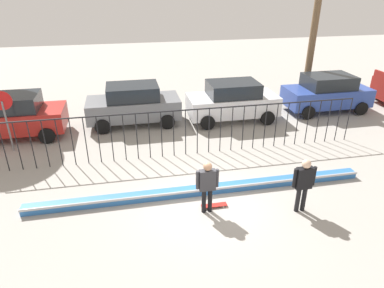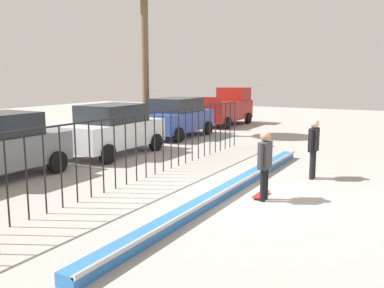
{
  "view_description": "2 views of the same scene",
  "coord_description": "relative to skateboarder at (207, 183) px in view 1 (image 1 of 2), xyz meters",
  "views": [
    {
      "loc": [
        -2.17,
        -8.46,
        6.35
      ],
      "look_at": [
        -0.01,
        2.24,
        1.06
      ],
      "focal_mm": 32.29,
      "sensor_mm": 36.0,
      "label": 1
    },
    {
      "loc": [
        -9.41,
        -3.43,
        2.93
      ],
      "look_at": [
        0.26,
        1.88,
        1.15
      ],
      "focal_mm": 39.38,
      "sensor_mm": 36.0,
      "label": 2
    }
  ],
  "objects": [
    {
      "name": "camera_operator",
      "position": [
        2.75,
        -0.51,
        0.03
      ],
      "size": [
        0.7,
        0.26,
        1.74
      ],
      "rotation": [
        0.0,
        0.0,
        2.34
      ],
      "color": "black",
      "rests_on": "ground"
    },
    {
      "name": "stop_sign",
      "position": [
        -6.74,
        5.5,
        0.61
      ],
      "size": [
        0.76,
        0.07,
        2.5
      ],
      "color": "slate",
      "rests_on": "ground"
    },
    {
      "name": "parked_car_red",
      "position": [
        -6.94,
        6.92,
        -0.03
      ],
      "size": [
        4.3,
        2.12,
        1.9
      ],
      "rotation": [
        0.0,
        0.0,
        0.05
      ],
      "color": "#B2231E",
      "rests_on": "ground"
    },
    {
      "name": "bowl_coping_ledge",
      "position": [
        0.06,
        0.98,
        -0.89
      ],
      "size": [
        11.0,
        0.4,
        0.27
      ],
      "color": "#2D6BB7",
      "rests_on": "ground"
    },
    {
      "name": "parked_car_white",
      "position": [
        2.96,
        6.99,
        -0.03
      ],
      "size": [
        4.3,
        2.12,
        1.9
      ],
      "rotation": [
        0.0,
        0.0,
        0.0
      ],
      "color": "silver",
      "rests_on": "ground"
    },
    {
      "name": "skateboard",
      "position": [
        0.28,
        0.17,
        -0.95
      ],
      "size": [
        0.8,
        0.2,
        0.07
      ],
      "rotation": [
        0.0,
        0.0,
        -0.26
      ],
      "color": "#A51E19",
      "rests_on": "ground"
    },
    {
      "name": "ground_plane",
      "position": [
        0.06,
        0.26,
        -1.01
      ],
      "size": [
        60.0,
        60.0,
        0.0
      ],
      "primitive_type": "plane",
      "color": "#9E9991"
    },
    {
      "name": "skateboarder",
      "position": [
        0.0,
        0.0,
        0.0
      ],
      "size": [
        0.68,
        0.25,
        1.68
      ],
      "rotation": [
        0.0,
        0.0,
        -0.52
      ],
      "color": "black",
      "rests_on": "ground"
    },
    {
      "name": "parked_car_blue",
      "position": [
        8.14,
        7.27,
        -0.03
      ],
      "size": [
        4.3,
        2.12,
        1.9
      ],
      "rotation": [
        0.0,
        0.0,
        0.03
      ],
      "color": "#2D479E",
      "rests_on": "ground"
    },
    {
      "name": "parked_car_gray",
      "position": [
        -1.76,
        7.45,
        -0.03
      ],
      "size": [
        4.3,
        2.12,
        1.9
      ],
      "rotation": [
        0.0,
        0.0,
        0.07
      ],
      "color": "slate",
      "rests_on": "ground"
    },
    {
      "name": "perimeter_fence",
      "position": [
        0.06,
        3.78,
        0.15
      ],
      "size": [
        14.04,
        0.04,
        1.89
      ],
      "color": "black",
      "rests_on": "ground"
    }
  ]
}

